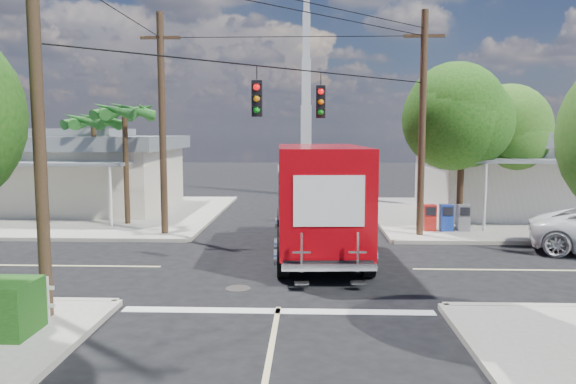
{
  "coord_description": "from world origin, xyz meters",
  "views": [
    {
      "loc": [
        0.75,
        -17.35,
        4.3
      ],
      "look_at": [
        0.0,
        2.0,
        2.2
      ],
      "focal_mm": 35.0,
      "sensor_mm": 36.0,
      "label": 1
    }
  ],
  "objects": [
    {
      "name": "ground",
      "position": [
        0.0,
        0.0,
        0.0
      ],
      "size": [
        120.0,
        120.0,
        0.0
      ],
      "primitive_type": "plane",
      "color": "black",
      "rests_on": "ground"
    },
    {
      "name": "sidewalk_ne",
      "position": [
        10.88,
        10.88,
        0.07
      ],
      "size": [
        14.12,
        14.12,
        0.14
      ],
      "color": "#9A958B",
      "rests_on": "ground"
    },
    {
      "name": "sidewalk_nw",
      "position": [
        -10.88,
        10.88,
        0.07
      ],
      "size": [
        14.12,
        14.12,
        0.14
      ],
      "color": "#9A958B",
      "rests_on": "ground"
    },
    {
      "name": "road_markings",
      "position": [
        0.0,
        -1.47,
        0.01
      ],
      "size": [
        32.0,
        32.0,
        0.01
      ],
      "color": "beige",
      "rests_on": "ground"
    },
    {
      "name": "building_ne",
      "position": [
        12.5,
        11.97,
        2.32
      ],
      "size": [
        11.8,
        10.2,
        4.5
      ],
      "color": "white",
      "rests_on": "sidewalk_ne"
    },
    {
      "name": "building_nw",
      "position": [
        -12.0,
        12.46,
        2.22
      ],
      "size": [
        10.8,
        10.2,
        4.3
      ],
      "color": "beige",
      "rests_on": "sidewalk_nw"
    },
    {
      "name": "radio_tower",
      "position": [
        0.5,
        20.0,
        5.64
      ],
      "size": [
        0.8,
        0.8,
        17.0
      ],
      "color": "silver",
      "rests_on": "ground"
    },
    {
      "name": "tree_ne_front",
      "position": [
        7.21,
        6.76,
        4.77
      ],
      "size": [
        4.21,
        4.14,
        6.66
      ],
      "color": "#422D1C",
      "rests_on": "sidewalk_ne"
    },
    {
      "name": "tree_ne_back",
      "position": [
        9.81,
        8.96,
        4.19
      ],
      "size": [
        3.77,
        3.66,
        5.82
      ],
      "color": "#422D1C",
      "rests_on": "sidewalk_ne"
    },
    {
      "name": "palm_nw_front",
      "position": [
        -7.5,
        7.5,
        5.04
      ],
      "size": [
        3.01,
        3.08,
        5.59
      ],
      "color": "#422D1C",
      "rests_on": "sidewalk_nw"
    },
    {
      "name": "palm_nw_back",
      "position": [
        -9.5,
        9.0,
        4.67
      ],
      "size": [
        3.01,
        3.08,
        5.19
      ],
      "color": "#422D1C",
      "rests_on": "sidewalk_nw"
    },
    {
      "name": "utility_poles",
      "position": [
        -1.58,
        1.6,
        4.67
      ],
      "size": [
        12.0,
        10.68,
        9.0
      ],
      "color": "#473321",
      "rests_on": "ground"
    },
    {
      "name": "vending_boxes",
      "position": [
        6.5,
        6.2,
        0.69
      ],
      "size": [
        1.9,
        0.5,
        1.1
      ],
      "color": "#B41C16",
      "rests_on": "sidewalk_ne"
    },
    {
      "name": "delivery_truck",
      "position": [
        1.06,
        1.89,
        1.94
      ],
      "size": [
        3.28,
        8.97,
        3.82
      ],
      "color": "black",
      "rests_on": "ground"
    }
  ]
}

